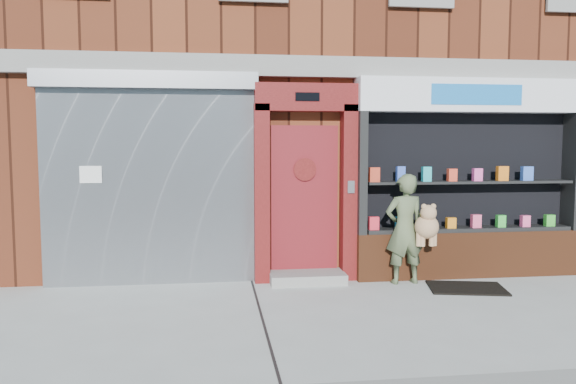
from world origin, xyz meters
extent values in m
plane|color=#9E9E99|center=(0.00, 0.00, 0.00)|extent=(80.00, 80.00, 0.00)
cube|color=#491E10|center=(0.00, 6.00, 4.00)|extent=(12.00, 8.00, 8.00)
cube|color=gray|center=(0.00, 1.92, 3.15)|extent=(12.00, 0.16, 0.30)
cube|color=gray|center=(-3.00, 1.94, 1.40)|extent=(3.00, 0.10, 2.80)
cube|color=slate|center=(-3.00, 1.88, 2.92)|extent=(3.10, 0.30, 0.24)
cube|color=white|center=(-3.80, 1.88, 1.60)|extent=(0.30, 0.01, 0.24)
cube|color=#490C0C|center=(-1.40, 1.86, 1.30)|extent=(0.22, 0.28, 2.60)
cube|color=#490C0C|center=(-0.10, 1.86, 1.30)|extent=(0.22, 0.28, 2.60)
cube|color=#490C0C|center=(-0.75, 1.86, 2.70)|extent=(1.50, 0.28, 0.40)
cube|color=black|center=(-0.75, 1.71, 2.70)|extent=(0.35, 0.01, 0.12)
cube|color=maroon|center=(-0.75, 1.97, 1.20)|extent=(1.00, 0.06, 2.20)
cylinder|color=black|center=(-0.75, 1.93, 1.65)|extent=(0.28, 0.02, 0.28)
cylinder|color=#490C0C|center=(-0.75, 1.92, 1.65)|extent=(0.34, 0.02, 0.34)
cube|color=gray|center=(-0.75, 1.70, 0.07)|extent=(1.10, 0.55, 0.15)
cube|color=slate|center=(-0.10, 1.71, 1.40)|extent=(0.10, 0.02, 0.18)
cube|color=#632F17|center=(1.75, 1.80, 0.35)|extent=(3.50, 0.40, 0.70)
cube|color=black|center=(0.06, 1.80, 1.60)|extent=(0.12, 0.40, 1.80)
cube|color=black|center=(3.44, 1.80, 1.60)|extent=(0.12, 0.40, 1.80)
cube|color=black|center=(1.75, 1.99, 1.60)|extent=(3.30, 0.03, 1.80)
cube|color=black|center=(1.75, 1.80, 0.73)|extent=(3.20, 0.36, 0.06)
cube|color=black|center=(1.75, 1.80, 1.45)|extent=(3.20, 0.36, 0.04)
cube|color=white|center=(1.75, 1.80, 2.75)|extent=(3.50, 0.40, 0.50)
cube|color=#1767B3|center=(1.75, 1.59, 2.75)|extent=(1.40, 0.01, 0.30)
cube|color=red|center=(0.25, 1.72, 0.86)|extent=(0.15, 0.09, 0.19)
cube|color=#2698C1|center=(0.65, 1.72, 0.85)|extent=(0.12, 0.09, 0.19)
cube|color=yellow|center=(1.05, 1.72, 0.88)|extent=(0.15, 0.09, 0.24)
cube|color=orange|center=(1.45, 1.72, 0.84)|extent=(0.14, 0.09, 0.16)
cube|color=#F3517C|center=(1.85, 1.72, 0.86)|extent=(0.14, 0.09, 0.20)
cube|color=green|center=(2.25, 1.72, 0.85)|extent=(0.13, 0.09, 0.18)
cube|color=#FB538F|center=(2.65, 1.72, 0.85)|extent=(0.13, 0.09, 0.17)
cube|color=green|center=(3.05, 1.72, 0.85)|extent=(0.14, 0.09, 0.18)
cube|color=red|center=(0.25, 1.72, 1.58)|extent=(0.15, 0.09, 0.21)
cube|color=blue|center=(0.65, 1.72, 1.58)|extent=(0.12, 0.09, 0.23)
cube|color=#23A6B2|center=(1.05, 1.72, 1.58)|extent=(0.13, 0.09, 0.22)
cube|color=#ED4329|center=(1.45, 1.72, 1.56)|extent=(0.13, 0.09, 0.19)
cube|color=#F050A4|center=(1.85, 1.72, 1.57)|extent=(0.13, 0.09, 0.19)
cube|color=orange|center=(2.25, 1.72, 1.58)|extent=(0.16, 0.09, 0.22)
cube|color=blue|center=(2.65, 1.72, 1.58)|extent=(0.17, 0.09, 0.21)
imported|color=#515E3E|center=(0.64, 1.49, 0.80)|extent=(0.62, 0.43, 1.60)
sphere|color=#AD8056|center=(0.92, 1.34, 0.85)|extent=(0.34, 0.34, 0.34)
sphere|color=#AD8056|center=(0.92, 1.28, 1.05)|extent=(0.23, 0.23, 0.23)
sphere|color=#AD8056|center=(0.85, 1.28, 1.15)|extent=(0.08, 0.08, 0.08)
sphere|color=#AD8056|center=(0.99, 1.28, 1.15)|extent=(0.08, 0.08, 0.08)
cylinder|color=#AD8056|center=(0.81, 1.34, 0.68)|extent=(0.08, 0.08, 0.21)
cylinder|color=#AD8056|center=(1.03, 1.34, 0.68)|extent=(0.08, 0.08, 0.21)
cylinder|color=#AD8056|center=(0.85, 1.31, 0.68)|extent=(0.08, 0.08, 0.21)
cylinder|color=#AD8056|center=(0.99, 1.31, 0.68)|extent=(0.08, 0.08, 0.21)
cube|color=black|center=(1.41, 1.05, 0.01)|extent=(1.16, 0.93, 0.03)
camera|label=1|loc=(-2.09, -6.27, 2.03)|focal=35.00mm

